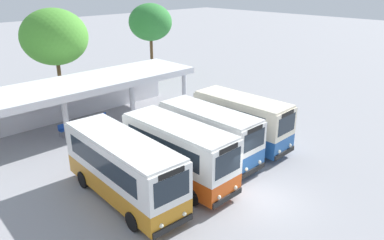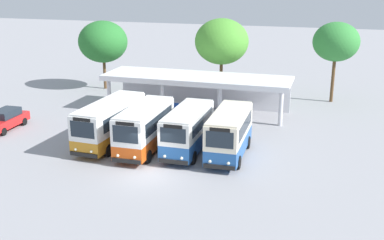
{
  "view_description": "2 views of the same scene",
  "coord_description": "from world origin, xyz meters",
  "px_view_note": "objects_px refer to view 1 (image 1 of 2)",
  "views": [
    {
      "loc": [
        -13.24,
        -9.0,
        10.22
      ],
      "look_at": [
        1.31,
        6.02,
        2.16
      ],
      "focal_mm": 34.55,
      "sensor_mm": 36.0,
      "label": 1
    },
    {
      "loc": [
        10.81,
        -26.0,
        12.33
      ],
      "look_at": [
        1.54,
        4.91,
        2.33
      ],
      "focal_mm": 44.64,
      "sensor_mm": 36.0,
      "label": 2
    }
  ],
  "objects_px": {
    "city_bus_nearest_orange": "(123,166)",
    "waiting_chair_fifth_seat": "(97,120)",
    "waiting_chair_fourth_seat": "(89,122)",
    "waiting_chair_far_end_seat": "(104,117)",
    "city_bus_second_in_row": "(178,151)",
    "waiting_chair_second_from_end": "(71,127)",
    "city_bus_middle_cream": "(209,133)",
    "city_bus_fourth_amber": "(242,119)",
    "waiting_chair_end_by_column": "(62,129)",
    "waiting_chair_middle_seat": "(80,124)"
  },
  "relations": [
    {
      "from": "city_bus_second_in_row",
      "to": "city_bus_middle_cream",
      "type": "relative_size",
      "value": 1.04
    },
    {
      "from": "city_bus_nearest_orange",
      "to": "waiting_chair_fifth_seat",
      "type": "distance_m",
      "value": 10.25
    },
    {
      "from": "waiting_chair_fourth_seat",
      "to": "waiting_chair_second_from_end",
      "type": "bearing_deg",
      "value": 177.21
    },
    {
      "from": "city_bus_nearest_orange",
      "to": "city_bus_middle_cream",
      "type": "bearing_deg",
      "value": 0.29
    },
    {
      "from": "city_bus_nearest_orange",
      "to": "waiting_chair_fifth_seat",
      "type": "bearing_deg",
      "value": 66.94
    },
    {
      "from": "city_bus_fourth_amber",
      "to": "waiting_chair_middle_seat",
      "type": "distance_m",
      "value": 11.43
    },
    {
      "from": "waiting_chair_second_from_end",
      "to": "waiting_chair_fifth_seat",
      "type": "xyz_separation_m",
      "value": [
        2.01,
        -0.06,
        0.0
      ]
    },
    {
      "from": "city_bus_nearest_orange",
      "to": "city_bus_fourth_amber",
      "type": "xyz_separation_m",
      "value": [
        9.02,
        0.02,
        -0.01
      ]
    },
    {
      "from": "waiting_chair_second_from_end",
      "to": "waiting_chair_far_end_seat",
      "type": "relative_size",
      "value": 1.0
    },
    {
      "from": "waiting_chair_fourth_seat",
      "to": "waiting_chair_far_end_seat",
      "type": "distance_m",
      "value": 1.34
    },
    {
      "from": "waiting_chair_fifth_seat",
      "to": "city_bus_second_in_row",
      "type": "bearing_deg",
      "value": -95.59
    },
    {
      "from": "waiting_chair_second_from_end",
      "to": "waiting_chair_fourth_seat",
      "type": "height_order",
      "value": "same"
    },
    {
      "from": "city_bus_nearest_orange",
      "to": "city_bus_middle_cream",
      "type": "xyz_separation_m",
      "value": [
        6.01,
        0.03,
        -0.04
      ]
    },
    {
      "from": "city_bus_second_in_row",
      "to": "waiting_chair_second_from_end",
      "type": "distance_m",
      "value": 10.17
    },
    {
      "from": "city_bus_second_in_row",
      "to": "waiting_chair_second_from_end",
      "type": "height_order",
      "value": "city_bus_second_in_row"
    },
    {
      "from": "city_bus_middle_cream",
      "to": "city_bus_fourth_amber",
      "type": "bearing_deg",
      "value": -0.21
    },
    {
      "from": "city_bus_nearest_orange",
      "to": "waiting_chair_second_from_end",
      "type": "xyz_separation_m",
      "value": [
        1.98,
        9.42,
        -1.27
      ]
    },
    {
      "from": "city_bus_fourth_amber",
      "to": "city_bus_middle_cream",
      "type": "bearing_deg",
      "value": 179.79
    },
    {
      "from": "waiting_chair_middle_seat",
      "to": "waiting_chair_fourth_seat",
      "type": "bearing_deg",
      "value": -6.14
    },
    {
      "from": "city_bus_second_in_row",
      "to": "waiting_chair_end_by_column",
      "type": "bearing_deg",
      "value": 99.59
    },
    {
      "from": "city_bus_second_in_row",
      "to": "waiting_chair_end_by_column",
      "type": "xyz_separation_m",
      "value": [
        -1.7,
        10.06,
        -1.3
      ]
    },
    {
      "from": "city_bus_middle_cream",
      "to": "city_bus_nearest_orange",
      "type": "bearing_deg",
      "value": -179.71
    },
    {
      "from": "city_bus_middle_cream",
      "to": "waiting_chair_second_from_end",
      "type": "xyz_separation_m",
      "value": [
        -4.04,
        9.39,
        -1.23
      ]
    },
    {
      "from": "city_bus_nearest_orange",
      "to": "waiting_chair_end_by_column",
      "type": "bearing_deg",
      "value": 82.11
    },
    {
      "from": "city_bus_middle_cream",
      "to": "city_bus_fourth_amber",
      "type": "distance_m",
      "value": 3.01
    },
    {
      "from": "waiting_chair_fourth_seat",
      "to": "city_bus_fourth_amber",
      "type": "bearing_deg",
      "value": -58.56
    },
    {
      "from": "waiting_chair_fifth_seat",
      "to": "city_bus_fourth_amber",
      "type": "bearing_deg",
      "value": -61.65
    },
    {
      "from": "waiting_chair_second_from_end",
      "to": "waiting_chair_fourth_seat",
      "type": "relative_size",
      "value": 1.0
    },
    {
      "from": "city_bus_middle_cream",
      "to": "city_bus_fourth_amber",
      "type": "xyz_separation_m",
      "value": [
        3.01,
        -0.01,
        0.04
      ]
    },
    {
      "from": "waiting_chair_fourth_seat",
      "to": "city_bus_nearest_orange",
      "type": "bearing_deg",
      "value": -109.51
    },
    {
      "from": "waiting_chair_middle_seat",
      "to": "city_bus_fourth_amber",
      "type": "bearing_deg",
      "value": -55.87
    },
    {
      "from": "waiting_chair_far_end_seat",
      "to": "waiting_chair_end_by_column",
      "type": "bearing_deg",
      "value": 179.84
    },
    {
      "from": "waiting_chair_end_by_column",
      "to": "waiting_chair_fifth_seat",
      "type": "relative_size",
      "value": 1.0
    },
    {
      "from": "waiting_chair_second_from_end",
      "to": "city_bus_nearest_orange",
      "type": "bearing_deg",
      "value": -101.85
    },
    {
      "from": "city_bus_second_in_row",
      "to": "city_bus_middle_cream",
      "type": "xyz_separation_m",
      "value": [
        3.01,
        0.65,
        -0.07
      ]
    },
    {
      "from": "city_bus_second_in_row",
      "to": "waiting_chair_far_end_seat",
      "type": "bearing_deg",
      "value": 80.71
    },
    {
      "from": "waiting_chair_second_from_end",
      "to": "waiting_chair_far_end_seat",
      "type": "xyz_separation_m",
      "value": [
        2.68,
        0.01,
        0.0
      ]
    },
    {
      "from": "waiting_chair_fourth_seat",
      "to": "waiting_chair_middle_seat",
      "type": "bearing_deg",
      "value": 173.86
    },
    {
      "from": "city_bus_second_in_row",
      "to": "waiting_chair_end_by_column",
      "type": "distance_m",
      "value": 10.28
    },
    {
      "from": "waiting_chair_fourth_seat",
      "to": "waiting_chair_far_end_seat",
      "type": "xyz_separation_m",
      "value": [
        1.34,
        0.08,
        0.0
      ]
    },
    {
      "from": "waiting_chair_far_end_seat",
      "to": "city_bus_fourth_amber",
      "type": "bearing_deg",
      "value": -65.1
    },
    {
      "from": "waiting_chair_fifth_seat",
      "to": "waiting_chair_far_end_seat",
      "type": "height_order",
      "value": "same"
    },
    {
      "from": "waiting_chair_end_by_column",
      "to": "waiting_chair_middle_seat",
      "type": "distance_m",
      "value": 1.34
    },
    {
      "from": "waiting_chair_fifth_seat",
      "to": "waiting_chair_second_from_end",
      "type": "bearing_deg",
      "value": 178.27
    },
    {
      "from": "waiting_chair_end_by_column",
      "to": "waiting_chair_far_end_seat",
      "type": "bearing_deg",
      "value": -0.16
    },
    {
      "from": "waiting_chair_end_by_column",
      "to": "waiting_chair_middle_seat",
      "type": "bearing_deg",
      "value": -0.61
    },
    {
      "from": "city_bus_second_in_row",
      "to": "waiting_chair_fifth_seat",
      "type": "height_order",
      "value": "city_bus_second_in_row"
    },
    {
      "from": "waiting_chair_second_from_end",
      "to": "waiting_chair_middle_seat",
      "type": "height_order",
      "value": "same"
    },
    {
      "from": "waiting_chair_middle_seat",
      "to": "waiting_chair_end_by_column",
      "type": "bearing_deg",
      "value": 179.39
    },
    {
      "from": "city_bus_second_in_row",
      "to": "waiting_chair_fourth_seat",
      "type": "height_order",
      "value": "city_bus_second_in_row"
    }
  ]
}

